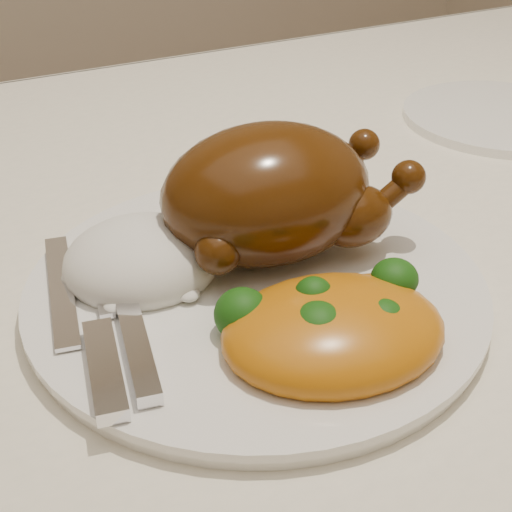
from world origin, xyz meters
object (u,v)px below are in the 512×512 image
roast_chicken (273,193)px  dinner_plate (256,288)px  dining_table (249,367)px  side_plate (501,116)px

roast_chicken → dinner_plate: bearing=-128.9°
dinner_plate → roast_chicken: size_ratio=1.62×
dining_table → side_plate: size_ratio=7.57×
dining_table → side_plate: (0.38, 0.12, 0.11)m
dining_table → roast_chicken: 0.16m
dinner_plate → side_plate: bearing=22.9°
dining_table → roast_chicken: bearing=-36.0°
dining_table → roast_chicken: roast_chicken is taller
dining_table → roast_chicken: (0.01, -0.01, 0.16)m
dinner_plate → side_plate: dinner_plate is taller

